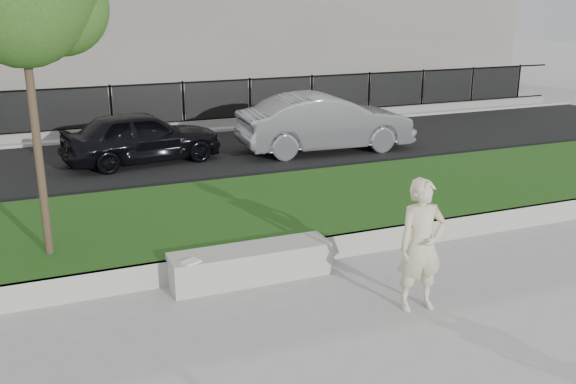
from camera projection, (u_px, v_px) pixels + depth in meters
name	position (u px, v px, depth m)	size (l,w,h in m)	color
ground	(275.00, 300.00, 9.08)	(90.00, 90.00, 0.00)	gray
grass_bank	(215.00, 221.00, 11.68)	(34.00, 4.00, 0.40)	black
grass_kerb	(251.00, 260.00, 9.94)	(34.00, 0.08, 0.40)	gray
street	(156.00, 162.00, 16.59)	(34.00, 7.00, 0.04)	black
far_pavement	(128.00, 129.00, 20.56)	(34.00, 3.00, 0.12)	gray
iron_fence	(132.00, 119.00, 19.54)	(32.00, 0.30, 1.50)	slate
stone_bench	(251.00, 264.00, 9.69)	(2.46, 0.62, 0.50)	gray
man	(421.00, 245.00, 8.60)	(0.67, 0.44, 1.84)	beige
book	(191.00, 262.00, 9.08)	(0.25, 0.18, 0.03)	silver
car_dark	(142.00, 137.00, 16.27)	(1.60, 3.97, 1.35)	black
car_silver	(326.00, 123.00, 17.52)	(1.66, 4.75, 1.57)	gray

